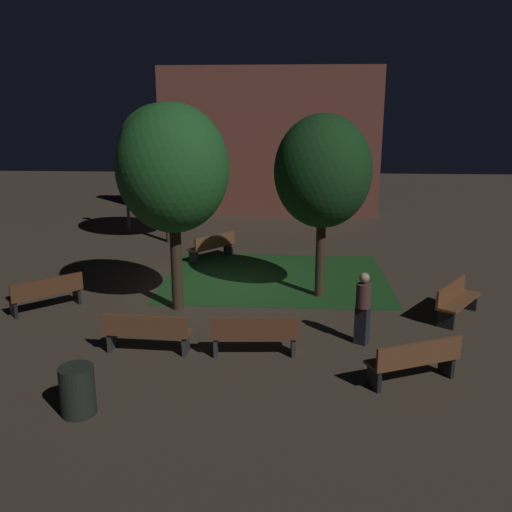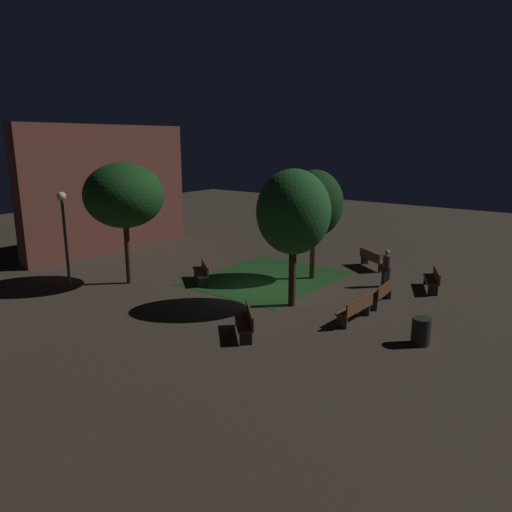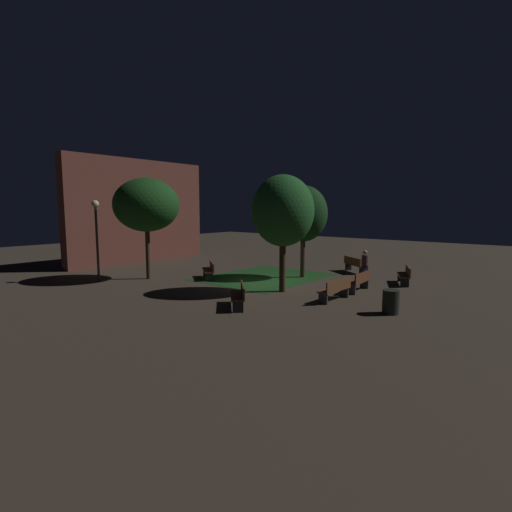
{
  "view_description": "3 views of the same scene",
  "coord_description": "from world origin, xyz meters",
  "px_view_note": "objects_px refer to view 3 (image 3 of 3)",
  "views": [
    {
      "loc": [
        1.84,
        -15.02,
        4.91
      ],
      "look_at": [
        0.83,
        0.15,
        0.87
      ],
      "focal_mm": 38.45,
      "sensor_mm": 36.0,
      "label": 1
    },
    {
      "loc": [
        -15.63,
        -11.23,
        6.12
      ],
      "look_at": [
        0.67,
        1.04,
        1.16
      ],
      "focal_mm": 33.65,
      "sensor_mm": 36.0,
      "label": 2
    },
    {
      "loc": [
        -15.06,
        -11.83,
        3.69
      ],
      "look_at": [
        0.17,
        0.54,
        1.29
      ],
      "focal_mm": 27.54,
      "sensor_mm": 36.0,
      "label": 3
    }
  ],
  "objects_px": {
    "bench_front_right": "(360,281)",
    "tree_near_wall": "(303,214)",
    "tree_tall_center": "(146,205)",
    "pedestrian": "(365,265)",
    "bench_front_left": "(354,264)",
    "lamp_post_plaza_east": "(96,226)",
    "bench_back_row": "(209,270)",
    "tree_lawn_side": "(283,211)",
    "bench_lawn_edge": "(239,294)",
    "bench_path_side": "(405,274)",
    "bench_corner": "(336,289)",
    "trash_bin": "(391,302)"
  },
  "relations": [
    {
      "from": "bench_lawn_edge",
      "to": "bench_corner",
      "type": "bearing_deg",
      "value": -36.13
    },
    {
      "from": "bench_corner",
      "to": "trash_bin",
      "type": "relative_size",
      "value": 2.15
    },
    {
      "from": "bench_corner",
      "to": "trash_bin",
      "type": "distance_m",
      "value": 2.47
    },
    {
      "from": "tree_lawn_side",
      "to": "bench_front_left",
      "type": "bearing_deg",
      "value": -1.51
    },
    {
      "from": "bench_corner",
      "to": "bench_front_left",
      "type": "xyz_separation_m",
      "value": [
        6.98,
        2.49,
        0.0
      ]
    },
    {
      "from": "bench_path_side",
      "to": "tree_lawn_side",
      "type": "relative_size",
      "value": 0.36
    },
    {
      "from": "bench_corner",
      "to": "bench_path_side",
      "type": "height_order",
      "value": "same"
    },
    {
      "from": "trash_bin",
      "to": "pedestrian",
      "type": "distance_m",
      "value": 6.0
    },
    {
      "from": "bench_front_left",
      "to": "tree_tall_center",
      "type": "distance_m",
      "value": 11.96
    },
    {
      "from": "bench_front_left",
      "to": "bench_back_row",
      "type": "distance_m",
      "value": 8.36
    },
    {
      "from": "bench_corner",
      "to": "pedestrian",
      "type": "distance_m",
      "value": 4.6
    },
    {
      "from": "bench_path_side",
      "to": "lamp_post_plaza_east",
      "type": "bearing_deg",
      "value": 126.16
    },
    {
      "from": "bench_front_right",
      "to": "tree_lawn_side",
      "type": "relative_size",
      "value": 0.36
    },
    {
      "from": "pedestrian",
      "to": "tree_lawn_side",
      "type": "bearing_deg",
      "value": 156.9
    },
    {
      "from": "bench_path_side",
      "to": "bench_lawn_edge",
      "type": "distance_m",
      "value": 9.08
    },
    {
      "from": "bench_front_left",
      "to": "lamp_post_plaza_east",
      "type": "xyz_separation_m",
      "value": [
        -10.73,
        8.87,
        2.33
      ]
    },
    {
      "from": "pedestrian",
      "to": "bench_front_left",
      "type": "bearing_deg",
      "value": 34.68
    },
    {
      "from": "bench_path_side",
      "to": "tree_tall_center",
      "type": "height_order",
      "value": "tree_tall_center"
    },
    {
      "from": "bench_front_right",
      "to": "tree_near_wall",
      "type": "height_order",
      "value": "tree_near_wall"
    },
    {
      "from": "bench_path_side",
      "to": "tree_near_wall",
      "type": "height_order",
      "value": "tree_near_wall"
    },
    {
      "from": "bench_lawn_edge",
      "to": "bench_front_left",
      "type": "bearing_deg",
      "value": 0.91
    },
    {
      "from": "bench_corner",
      "to": "bench_path_side",
      "type": "distance_m",
      "value": 5.36
    },
    {
      "from": "bench_front_right",
      "to": "bench_path_side",
      "type": "height_order",
      "value": "same"
    },
    {
      "from": "bench_front_left",
      "to": "pedestrian",
      "type": "height_order",
      "value": "pedestrian"
    },
    {
      "from": "bench_front_right",
      "to": "bench_path_side",
      "type": "xyz_separation_m",
      "value": [
        3.03,
        -0.97,
        0.0
      ]
    },
    {
      "from": "bench_front_right",
      "to": "bench_lawn_edge",
      "type": "distance_m",
      "value": 5.91
    },
    {
      "from": "bench_front_left",
      "to": "bench_lawn_edge",
      "type": "bearing_deg",
      "value": -179.09
    },
    {
      "from": "bench_corner",
      "to": "bench_back_row",
      "type": "distance_m",
      "value": 7.51
    },
    {
      "from": "lamp_post_plaza_east",
      "to": "trash_bin",
      "type": "bearing_deg",
      "value": -76.91
    },
    {
      "from": "tree_tall_center",
      "to": "pedestrian",
      "type": "xyz_separation_m",
      "value": [
        6.26,
        -9.16,
        -2.98
      ]
    },
    {
      "from": "bench_corner",
      "to": "bench_back_row",
      "type": "bearing_deg",
      "value": 87.73
    },
    {
      "from": "bench_front_right",
      "to": "bench_front_left",
      "type": "bearing_deg",
      "value": 27.71
    },
    {
      "from": "bench_back_row",
      "to": "bench_front_left",
      "type": "bearing_deg",
      "value": -36.86
    },
    {
      "from": "bench_lawn_edge",
      "to": "tree_tall_center",
      "type": "height_order",
      "value": "tree_tall_center"
    },
    {
      "from": "bench_front_left",
      "to": "bench_lawn_edge",
      "type": "relative_size",
      "value": 1.07
    },
    {
      "from": "bench_front_right",
      "to": "tree_near_wall",
      "type": "relative_size",
      "value": 0.38
    },
    {
      "from": "bench_front_left",
      "to": "lamp_post_plaza_east",
      "type": "bearing_deg",
      "value": 140.41
    },
    {
      "from": "bench_back_row",
      "to": "tree_lawn_side",
      "type": "height_order",
      "value": "tree_lawn_side"
    },
    {
      "from": "tree_near_wall",
      "to": "bench_lawn_edge",
      "type": "bearing_deg",
      "value": -166.93
    },
    {
      "from": "tree_tall_center",
      "to": "trash_bin",
      "type": "height_order",
      "value": "tree_tall_center"
    },
    {
      "from": "bench_front_left",
      "to": "bench_path_side",
      "type": "distance_m",
      "value": 3.86
    },
    {
      "from": "bench_front_right",
      "to": "pedestrian",
      "type": "xyz_separation_m",
      "value": [
        2.28,
        0.78,
        0.37
      ]
    },
    {
      "from": "bench_path_side",
      "to": "tree_lawn_side",
      "type": "height_order",
      "value": "tree_lawn_side"
    },
    {
      "from": "bench_lawn_edge",
      "to": "lamp_post_plaza_east",
      "type": "bearing_deg",
      "value": 93.5
    },
    {
      "from": "tree_tall_center",
      "to": "pedestrian",
      "type": "height_order",
      "value": "tree_tall_center"
    },
    {
      "from": "tree_lawn_side",
      "to": "bench_path_side",
      "type": "bearing_deg",
      "value": -35.1
    },
    {
      "from": "bench_front_right",
      "to": "bench_lawn_edge",
      "type": "relative_size",
      "value": 1.12
    },
    {
      "from": "bench_corner",
      "to": "tree_near_wall",
      "type": "bearing_deg",
      "value": 46.45
    },
    {
      "from": "bench_path_side",
      "to": "tree_lawn_side",
      "type": "bearing_deg",
      "value": 144.9
    },
    {
      "from": "bench_front_right",
      "to": "tree_tall_center",
      "type": "bearing_deg",
      "value": 111.82
    }
  ]
}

